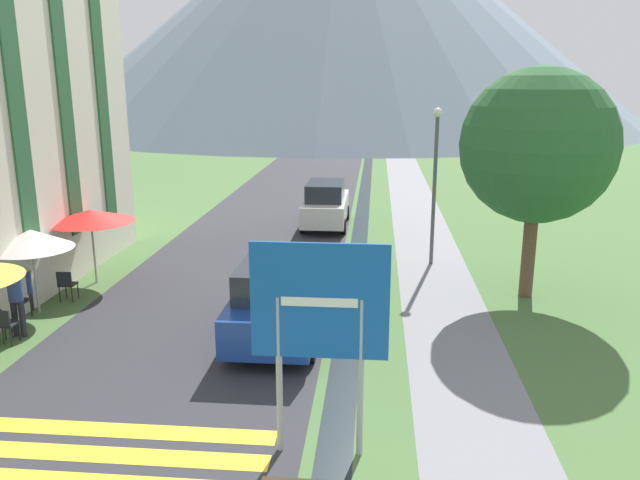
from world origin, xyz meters
name	(u,v)px	position (x,y,z in m)	size (l,w,h in m)	color
ground_plane	(332,223)	(0.00, 20.00, 0.00)	(160.00, 160.00, 0.00)	#476B38
road	(301,183)	(-2.50, 30.00, 0.00)	(6.40, 60.00, 0.01)	#2D2D33
footpath	(408,185)	(3.60, 30.00, 0.00)	(2.20, 60.00, 0.01)	slate
drainage_channel	(366,184)	(1.20, 30.00, 0.00)	(0.60, 60.00, 0.00)	black
crosswalk_marking	(99,454)	(-2.50, 3.23, 0.01)	(5.44, 1.84, 0.01)	yellow
mountain_distant	(343,2)	(-2.83, 78.57, 15.28)	(74.13, 74.13, 30.56)	slate
road_sign	(319,318)	(0.96, 3.61, 2.28)	(2.09, 0.11, 3.45)	#9E9EA3
parked_car_near	(278,298)	(-0.40, 8.16, 0.91)	(1.96, 4.29, 1.82)	navy
parked_car_far	(326,204)	(-0.22, 19.37, 0.91)	(1.76, 4.24, 1.82)	silver
cafe_chair_near_left	(4,323)	(-6.38, 7.13, 0.51)	(0.40, 0.40, 0.85)	#232328
cafe_chair_far_left	(66,283)	(-6.36, 9.95, 0.51)	(0.40, 0.40, 0.85)	#232328
cafe_chair_middle	(18,300)	(-6.93, 8.60, 0.51)	(0.40, 0.40, 0.85)	#232328
cafe_umbrella_middle_white	(31,239)	(-6.71, 9.11, 1.92)	(2.03, 2.03, 2.16)	#B7B2A8
cafe_umbrella_rear_red	(91,216)	(-6.31, 11.57, 1.99)	(2.44, 2.44, 2.17)	#B7B2A8
person_standing_terrace	(16,296)	(-6.34, 7.61, 0.97)	(0.32, 0.32, 1.68)	#282833
person_seated_near	(25,285)	(-7.07, 9.22, 0.69)	(0.32, 0.32, 1.25)	#282833
streetlamp	(435,173)	(3.59, 14.40, 2.93)	(0.28, 0.28, 4.92)	#515156
tree_by_path	(538,146)	(5.91, 11.50, 4.09)	(4.02, 4.02, 6.11)	brown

